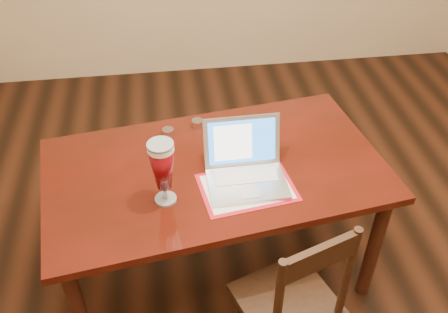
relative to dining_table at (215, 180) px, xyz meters
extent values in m
plane|color=black|center=(0.35, -0.17, -0.68)|extent=(5.00, 5.00, 0.00)
cube|color=#430E09|center=(0.01, 0.01, 0.06)|extent=(1.74, 1.14, 0.04)
cylinder|color=black|center=(0.78, -0.26, -0.32)|extent=(0.07, 0.07, 0.72)
cylinder|color=black|center=(-0.77, 0.28, -0.32)|extent=(0.07, 0.07, 0.72)
cylinder|color=black|center=(0.68, 0.49, -0.32)|extent=(0.07, 0.07, 0.72)
cube|color=#B1101D|center=(0.13, -0.16, 0.08)|extent=(0.47, 0.36, 0.00)
cube|color=silver|center=(0.13, -0.16, 0.08)|extent=(0.42, 0.32, 0.00)
cube|color=#B8B8BD|center=(0.14, -0.14, 0.09)|extent=(0.36, 0.25, 0.02)
cube|color=silver|center=(0.13, -0.09, 0.10)|extent=(0.30, 0.12, 0.00)
cube|color=silver|center=(0.14, -0.21, 0.10)|extent=(0.09, 0.07, 0.00)
cube|color=#B8B8BD|center=(0.13, 0.01, 0.22)|extent=(0.36, 0.08, 0.24)
cube|color=blue|center=(0.13, 0.01, 0.22)|extent=(0.32, 0.06, 0.20)
cube|color=white|center=(0.09, 0.01, 0.22)|extent=(0.18, 0.05, 0.17)
cylinder|color=silver|center=(-0.24, -0.18, 0.08)|extent=(0.10, 0.10, 0.01)
cylinder|color=silver|center=(-0.24, -0.18, 0.12)|extent=(0.02, 0.02, 0.07)
cylinder|color=silver|center=(-0.24, -0.18, 0.37)|extent=(0.11, 0.11, 0.02)
cylinder|color=silver|center=(-0.24, -0.18, 0.39)|extent=(0.11, 0.11, 0.01)
cylinder|color=silver|center=(-0.21, 0.30, 0.10)|extent=(0.06, 0.06, 0.04)
cylinder|color=silver|center=(-0.05, 0.36, 0.10)|extent=(0.06, 0.06, 0.04)
cube|color=black|center=(0.25, -0.55, -0.27)|extent=(0.51, 0.50, 0.04)
cylinder|color=black|center=(0.36, -0.35, -0.49)|extent=(0.04, 0.04, 0.40)
cylinder|color=black|center=(0.15, -0.75, 0.01)|extent=(0.03, 0.03, 0.52)
cylinder|color=black|center=(0.46, -0.64, 0.01)|extent=(0.03, 0.03, 0.52)
cube|color=black|center=(0.30, -0.70, 0.21)|extent=(0.32, 0.14, 0.12)
camera|label=1|loc=(-0.21, -1.81, 1.64)|focal=40.00mm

